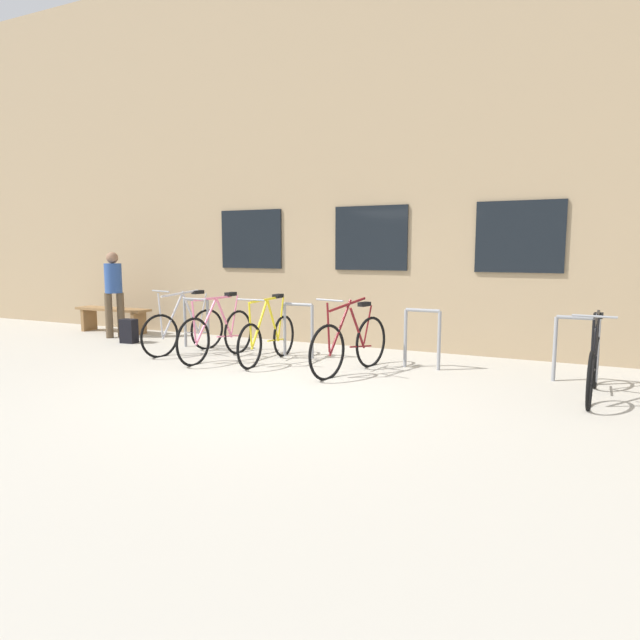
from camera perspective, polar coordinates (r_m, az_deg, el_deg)
ground_plane at (r=6.79m, az=-4.13°, el=-7.20°), size 42.00×42.00×0.00m
storefront_building at (r=12.26m, az=10.00°, el=15.41°), size 28.00×5.58×6.89m
bike_rack at (r=8.27m, az=3.88°, el=-0.92°), size 6.54×0.05×0.87m
bicycle_maroon at (r=7.62m, az=3.17°, el=-2.50°), size 0.56×1.75×1.08m
bicycle_black at (r=7.09m, az=26.61°, el=-4.28°), size 0.44×1.75×1.03m
bicycle_silver at (r=9.35m, az=-13.94°, el=-0.95°), size 0.54×1.63×1.08m
bicycle_yellow at (r=8.38m, az=-5.47°, el=-1.79°), size 0.44×1.72×1.03m
bicycle_pink at (r=8.71m, az=-10.67°, el=-1.41°), size 0.44×1.83×1.04m
wooden_bench at (r=12.07m, az=-20.76°, el=0.54°), size 1.73×0.40×0.51m
person_by_bench at (r=11.31m, az=-20.70°, el=3.09°), size 0.32×0.32×1.66m
backpack at (r=10.63m, az=-19.29°, el=-1.09°), size 0.30×0.22×0.44m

